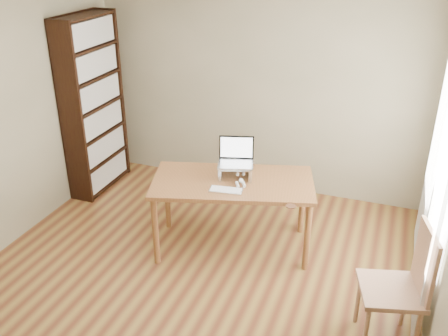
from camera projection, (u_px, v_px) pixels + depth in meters
room at (183, 160)px, 3.89m from camera, size 4.04×4.54×2.64m
bookshelf at (93, 105)px, 5.87m from camera, size 0.30×0.90×2.10m
curtains at (437, 170)px, 4.02m from camera, size 0.03×1.90×2.25m
desk at (233, 189)px, 4.82m from camera, size 1.69×1.17×0.75m
laptop_stand at (236, 170)px, 4.81m from camera, size 0.32×0.25×0.13m
laptop at (238, 157)px, 4.81m from camera, size 0.39×0.37×0.24m
keyboard at (226, 190)px, 4.58m from camera, size 0.32×0.17×0.02m
coaster at (291, 206)px, 4.34m from camera, size 0.09×0.09×0.01m
cat at (240, 171)px, 4.83m from camera, size 0.24×0.48×0.14m
chair at (404, 285)px, 3.68m from camera, size 0.56×0.56×1.03m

